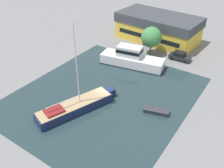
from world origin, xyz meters
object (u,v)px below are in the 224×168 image
at_px(sailboat_moored, 76,106).
at_px(motor_cruiser, 131,59).
at_px(warehouse_building, 158,28).
at_px(quay_tree_near_building, 151,37).
at_px(small_dinghy, 156,111).
at_px(parked_car, 180,56).

xyz_separation_m(sailboat_moored, motor_cruiser, (-0.33, 16.67, 0.67)).
xyz_separation_m(warehouse_building, quay_tree_near_building, (2.17, -7.80, 0.84)).
bearing_deg(small_dinghy, parked_car, 174.38).
bearing_deg(quay_tree_near_building, motor_cruiser, -96.94).
bearing_deg(quay_tree_near_building, warehouse_building, 105.51).
relative_size(warehouse_building, sailboat_moored, 1.41).
relative_size(parked_car, motor_cruiser, 0.34).
bearing_deg(motor_cruiser, parked_car, -53.37).
xyz_separation_m(warehouse_building, motor_cruiser, (1.38, -14.27, -1.60)).
bearing_deg(motor_cruiser, quay_tree_near_building, -17.89).
bearing_deg(quay_tree_near_building, sailboat_moored, -91.13).
relative_size(warehouse_building, small_dinghy, 4.76).
relative_size(warehouse_building, quay_tree_near_building, 3.18).
bearing_deg(warehouse_building, small_dinghy, -60.91).
bearing_deg(warehouse_building, motor_cruiser, -81.02).
distance_m(warehouse_building, parked_car, 10.90).
height_order(warehouse_building, sailboat_moored, sailboat_moored).
bearing_deg(sailboat_moored, parked_car, 94.30).
distance_m(parked_car, small_dinghy, 18.29).
bearing_deg(small_dinghy, warehouse_building, -171.00).
relative_size(quay_tree_near_building, parked_car, 1.37).
height_order(quay_tree_near_building, parked_car, quay_tree_near_building).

